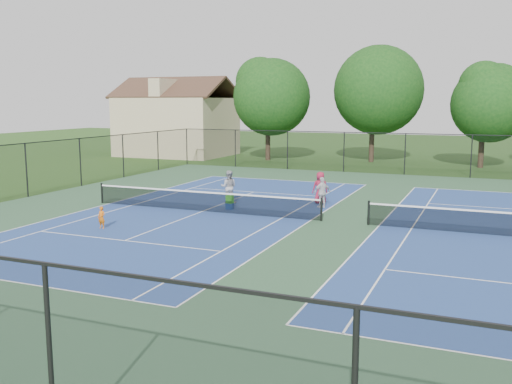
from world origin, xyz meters
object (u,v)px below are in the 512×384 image
at_px(instructor, 229,187).
at_px(ball_crate, 230,206).
at_px(tree_back_a, 268,93).
at_px(tree_back_c, 484,99).
at_px(clapboard_house, 177,124).
at_px(child_player, 102,218).
at_px(tree_back_b, 373,86).
at_px(bystander_c, 320,188).
at_px(ball_hopper, 230,199).
at_px(bystander_a, 322,192).

bearing_deg(instructor, ball_crate, 99.98).
bearing_deg(tree_back_a, instructor, -73.89).
distance_m(tree_back_c, clapboard_house, 28.10).
height_order(child_player, instructor, instructor).
distance_m(tree_back_b, bystander_c, 22.52).
relative_size(tree_back_c, instructor, 4.86).
relative_size(child_player, instructor, 0.54).
relative_size(tree_back_a, tree_back_b, 0.91).
distance_m(tree_back_c, ball_hopper, 26.88).
xyz_separation_m(child_player, ball_hopper, (3.14, 5.96, 0.04)).
bearing_deg(ball_crate, tree_back_c, 65.34).
xyz_separation_m(bystander_a, ball_hopper, (-4.10, -2.16, -0.27)).
relative_size(instructor, bystander_a, 1.11).
relative_size(child_player, ball_hopper, 2.42).
xyz_separation_m(tree_back_c, clapboard_house, (-28.00, -0.00, -2.39)).
distance_m(tree_back_a, tree_back_c, 18.04).
xyz_separation_m(tree_back_b, instructor, (-2.80, -23.47, -5.73)).
bearing_deg(tree_back_c, child_player, -115.29).
distance_m(child_player, bystander_a, 10.88).
height_order(clapboard_house, ball_crate, clapboard_house).
relative_size(tree_back_b, child_player, 10.66).
bearing_deg(child_player, ball_hopper, 64.17).
distance_m(clapboard_house, bystander_a, 30.45).
distance_m(clapboard_house, bystander_c, 29.33).
distance_m(clapboard_house, instructor, 27.79).
height_order(tree_back_b, ball_crate, tree_back_b).
distance_m(tree_back_a, tree_back_b, 9.24).
distance_m(tree_back_c, bystander_a, 23.39).
height_order(tree_back_a, ball_hopper, tree_back_a).
height_order(bystander_c, ball_crate, bystander_c).
bearing_deg(tree_back_c, ball_hopper, -114.66).
relative_size(tree_back_a, clapboard_house, 0.85).
height_order(child_player, ball_crate, child_player).
bearing_deg(ball_crate, tree_back_a, 106.87).
bearing_deg(ball_hopper, bystander_c, 41.93).
height_order(tree_back_a, child_player, tree_back_a).
xyz_separation_m(child_player, ball_crate, (3.14, 5.96, -0.31)).
bearing_deg(ball_hopper, tree_back_c, 65.34).
xyz_separation_m(tree_back_b, bystander_a, (2.08, -22.85, -5.82)).
bearing_deg(tree_back_b, instructor, -96.80).
bearing_deg(tree_back_c, instructor, -117.71).
bearing_deg(tree_back_a, child_player, -82.44).
height_order(bystander_c, ball_hopper, bystander_c).
bearing_deg(instructor, bystander_c, -175.26).
xyz_separation_m(tree_back_a, tree_back_b, (9.00, 2.00, 0.56)).
bearing_deg(tree_back_a, ball_hopper, -73.13).
bearing_deg(bystander_a, ball_hopper, -15.71).
relative_size(tree_back_b, bystander_a, 6.45).
bearing_deg(ball_hopper, tree_back_b, 85.37).
distance_m(tree_back_a, clapboard_house, 10.47).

